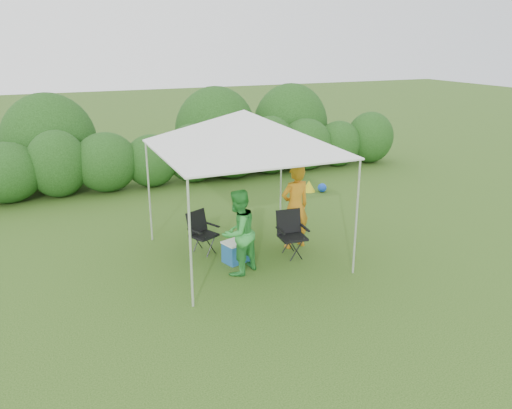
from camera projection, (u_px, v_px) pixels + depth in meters
name	position (u px, v px, depth m)	size (l,w,h in m)	color
ground	(255.00, 265.00, 9.34)	(70.00, 70.00, 0.00)	#3B5E1D
hedge	(174.00, 156.00, 14.32)	(15.20, 1.53, 1.80)	#214C17
canopy	(244.00, 130.00, 9.00)	(3.10, 3.10, 2.83)	silver
chair_right	(291.00, 230.00, 9.65)	(0.59, 0.54, 0.89)	black
chair_left	(201.00, 229.00, 9.80)	(0.63, 0.61, 0.83)	black
man	(295.00, 207.00, 9.91)	(0.63, 0.41, 1.72)	orange
woman	(238.00, 232.00, 8.80)	(0.76, 0.59, 1.56)	green
cooler	(237.00, 251.00, 9.44)	(0.58, 0.49, 0.42)	#1F5592
bottle	(240.00, 236.00, 9.33)	(0.06, 0.06, 0.21)	#592D0C
lawn_toy	(312.00, 186.00, 13.81)	(0.61, 0.51, 0.31)	yellow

